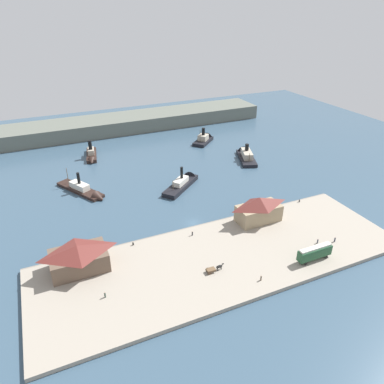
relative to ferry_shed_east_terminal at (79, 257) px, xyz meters
name	(u,v)px	position (x,y,z in m)	size (l,w,h in m)	color
ground_plane	(193,223)	(39.37, 10.08, -5.18)	(320.00, 320.00, 0.00)	#385166
quay_promenade	(224,258)	(39.37, -11.92, -4.58)	(110.00, 36.00, 1.20)	#9E9384
seawall_edge	(197,227)	(39.37, 6.48, -4.68)	(110.00, 0.80, 1.00)	gray
ferry_shed_east_terminal	(79,257)	(0.00, 0.00, 0.00)	(15.64, 10.52, 7.85)	brown
ferry_shed_west_terminal	(259,209)	(59.52, 0.64, 0.58)	(15.20, 7.73, 8.98)	#998466
street_tram	(315,252)	(62.59, -23.81, -1.37)	(10.97, 2.49, 4.50)	#1E4C2D
horse_cart	(214,269)	(33.80, -16.52, -3.06)	(5.39, 1.69, 1.87)	brown
pedestrian_near_east_shed	(261,278)	(43.62, -24.96, -3.24)	(0.40, 0.40, 1.63)	#6B5B4C
pedestrian_standing_center	(105,295)	(3.94, -14.03, -3.22)	(0.41, 0.41, 1.67)	#3D4C42
pedestrian_at_waters_edge	(318,241)	(69.20, -18.02, -3.27)	(0.39, 0.39, 1.56)	#33384C
pedestrian_walking_west	(335,240)	(74.63, -19.62, -3.21)	(0.42, 0.42, 1.69)	#33384C
pedestrian_near_west_shed	(192,233)	(35.37, 1.79, -3.27)	(0.39, 0.39, 1.57)	#232328
mooring_post_center_west	(299,201)	(80.99, 5.16, -3.53)	(0.44, 0.44, 0.90)	black
mooring_post_west	(133,244)	(16.53, 4.50, -3.53)	(0.44, 0.44, 0.90)	black
ferry_near_quay	(245,155)	(86.96, 52.97, -3.69)	(13.56, 22.26, 9.95)	black
ferry_mid_harbor	(86,191)	(9.16, 47.03, -4.08)	(17.01, 25.29, 10.00)	black
ferry_approaching_west	(204,139)	(78.63, 81.70, -3.69)	(16.00, 15.40, 10.57)	black
ferry_departing_north	(184,182)	(47.78, 38.01, -3.85)	(21.28, 18.93, 10.49)	black
ferry_outer_harbor	(91,155)	(18.00, 83.10, -3.64)	(7.56, 19.48, 9.91)	black
far_headland	(116,124)	(39.37, 120.08, -1.18)	(180.00, 24.00, 8.00)	#60665B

